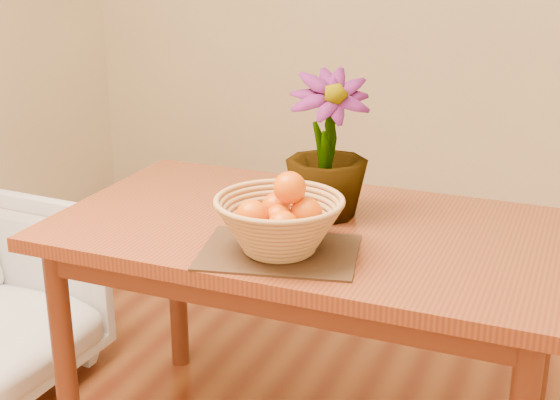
% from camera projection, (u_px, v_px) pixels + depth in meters
% --- Properties ---
extents(table, '(1.40, 0.80, 0.75)m').
position_uv_depth(table, '(310.00, 254.00, 2.16)').
color(table, brown).
rests_on(table, floor).
extents(placemat, '(0.44, 0.37, 0.01)m').
position_uv_depth(placemat, '(279.00, 252.00, 1.94)').
color(placemat, '#3D2516').
rests_on(placemat, table).
extents(wicker_basket, '(0.32, 0.32, 0.13)m').
position_uv_depth(wicker_basket, '(279.00, 227.00, 1.92)').
color(wicker_basket, '#B17A49').
rests_on(wicker_basket, placemat).
extents(orange_pile, '(0.20, 0.19, 0.15)m').
position_uv_depth(orange_pile, '(281.00, 210.00, 1.91)').
color(orange_pile, '#DA5503').
rests_on(orange_pile, wicker_basket).
extents(potted_plant, '(0.31, 0.31, 0.41)m').
position_uv_depth(potted_plant, '(327.00, 146.00, 2.13)').
color(potted_plant, '#1F4814').
rests_on(potted_plant, table).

